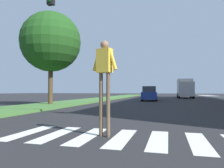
% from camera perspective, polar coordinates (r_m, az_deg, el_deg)
% --- Properties ---
extents(ground_plane, '(140.00, 140.00, 0.00)m').
position_cam_1_polar(ground_plane, '(28.02, 13.46, -4.20)').
color(ground_plane, '#262628').
extents(crosswalk, '(6.75, 2.20, 0.01)m').
position_cam_1_polar(crosswalk, '(5.43, 7.40, -14.30)').
color(crosswalk, silver).
rests_on(crosswalk, ground_plane).
extents(median_strip, '(3.75, 64.00, 0.15)m').
position_cam_1_polar(median_strip, '(27.48, -3.99, -4.13)').
color(median_strip, '#477A38').
rests_on(median_strip, ground_plane).
extents(tree_mid, '(4.75, 4.75, 7.30)m').
position_cam_1_polar(tree_mid, '(17.94, -16.03, 10.74)').
color(tree_mid, '#4C3823').
rests_on(tree_mid, median_strip).
extents(traffic_light_gantry, '(8.91, 0.30, 6.00)m').
position_cam_1_polar(traffic_light_gantry, '(9.54, -16.25, 17.72)').
color(traffic_light_gantry, gold).
rests_on(traffic_light_gantry, median_strip).
extents(pedestrian_performer, '(0.74, 0.33, 2.49)m').
position_cam_1_polar(pedestrian_performer, '(5.55, -2.01, 3.16)').
color(pedestrian_performer, brown).
rests_on(pedestrian_performer, ground_plane).
extents(sedan_midblock, '(2.03, 4.46, 1.71)m').
position_cam_1_polar(sedan_midblock, '(25.69, 9.96, -2.67)').
color(sedan_midblock, navy).
rests_on(sedan_midblock, ground_plane).
extents(truck_box_delivery, '(2.40, 6.20, 3.10)m').
position_cam_1_polar(truck_box_delivery, '(36.66, 18.93, -1.02)').
color(truck_box_delivery, '#B7B7BC').
rests_on(truck_box_delivery, ground_plane).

